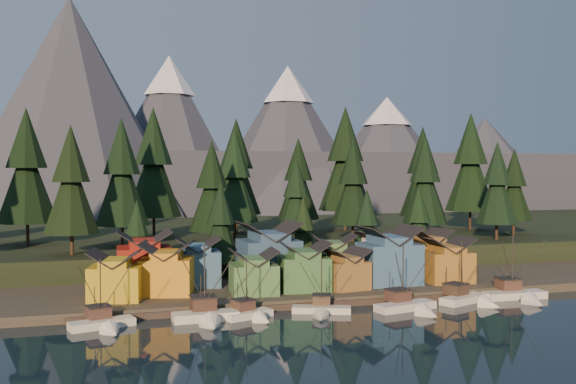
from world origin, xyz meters
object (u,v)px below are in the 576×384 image
object	(u,v)px
boat_6	(519,287)
boat_0	(104,315)
boat_4	(410,298)
house_front_1	(167,267)
boat_1	(207,305)
house_back_0	(144,258)
boat_5	(470,291)
house_front_0	(116,274)
boat_2	(251,306)
boat_3	(321,303)
house_back_1	(197,260)

from	to	relation	value
boat_6	boat_0	bearing A→B (deg)	-176.89
boat_4	house_front_1	bearing A→B (deg)	141.74
boat_1	boat_6	size ratio (longest dim) A/B	1.02
boat_0	house_back_0	size ratio (longest dim) A/B	1.07
boat_5	house_front_1	size ratio (longest dim) A/B	1.14
house_front_0	house_back_0	size ratio (longest dim) A/B	0.92
boat_0	boat_2	world-z (taller)	boat_0
boat_5	house_back_0	world-z (taller)	house_back_0
boat_0	boat_3	size ratio (longest dim) A/B	1.09
boat_1	boat_2	world-z (taller)	boat_1
boat_0	boat_1	size ratio (longest dim) A/B	0.86
boat_5	house_back_0	size ratio (longest dim) A/B	1.14
house_front_1	house_back_1	world-z (taller)	house_back_1
boat_0	house_front_1	bearing A→B (deg)	40.36
boat_3	boat_6	distance (m)	36.72
boat_0	house_back_0	world-z (taller)	house_back_0
boat_4	boat_5	world-z (taller)	boat_4
boat_1	boat_3	bearing A→B (deg)	-1.07
boat_1	house_front_1	distance (m)	16.77
boat_6	house_back_0	xyz separation A→B (m)	(-62.32, 22.49, 4.59)
boat_2	boat_3	distance (m)	11.25
boat_4	house_front_1	size ratio (longest dim) A/B	1.14
boat_3	boat_5	bearing A→B (deg)	21.24
boat_0	house_front_1	xyz separation A→B (m)	(10.46, 15.86, 4.05)
boat_1	boat_5	distance (m)	44.79
boat_5	house_back_0	distance (m)	57.29
boat_2	boat_1	bearing A→B (deg)	159.26
boat_1	boat_6	bearing A→B (deg)	-0.52
house_front_1	house_back_0	distance (m)	8.08
house_front_0	house_back_0	distance (m)	11.36
house_back_0	house_back_1	world-z (taller)	house_back_0
boat_6	house_front_1	world-z (taller)	boat_6
boat_0	boat_2	size ratio (longest dim) A/B	1.08
boat_5	boat_6	bearing A→B (deg)	-19.78
boat_5	boat_6	world-z (taller)	boat_6
boat_1	boat_3	world-z (taller)	boat_1
boat_3	house_front_0	world-z (taller)	house_front_0
house_front_0	house_front_1	world-z (taller)	house_front_1
boat_4	house_front_0	world-z (taller)	boat_4
boat_5	house_front_0	distance (m)	59.05
boat_3	house_back_0	size ratio (longest dim) A/B	0.99
boat_5	house_back_1	distance (m)	48.27
boat_0	boat_1	distance (m)	14.72
boat_3	boat_5	world-z (taller)	boat_5
boat_6	house_front_0	bearing A→B (deg)	172.07
boat_1	house_back_1	xyz separation A→B (m)	(1.86, 22.00, 3.64)
boat_5	boat_0	bearing A→B (deg)	158.52
boat_1	house_back_1	size ratio (longest dim) A/B	1.44
boat_4	boat_6	bearing A→B (deg)	-5.05
house_back_0	house_back_1	xyz separation A→B (m)	(9.39, -1.15, -0.71)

